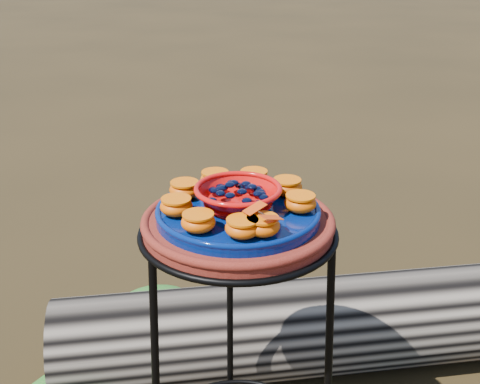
{
  "coord_description": "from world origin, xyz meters",
  "views": [
    {
      "loc": [
        -0.11,
        -1.08,
        1.25
      ],
      "look_at": [
        0.0,
        0.0,
        0.79
      ],
      "focal_mm": 45.0,
      "sensor_mm": 36.0,
      "label": 1
    }
  ],
  "objects": [
    {
      "name": "orange_half_0",
      "position": [
        0.03,
        -0.12,
        0.77
      ],
      "size": [
        0.06,
        0.06,
        0.03
      ],
      "primitive_type": "ellipsoid",
      "color": "#C03904",
      "rests_on": "cobalt_plate"
    },
    {
      "name": "foliage_back",
      "position": [
        -0.21,
        0.63,
        0.08
      ],
      "size": [
        0.32,
        0.32,
        0.16
      ],
      "primitive_type": "ellipsoid",
      "color": "#135418",
      "rests_on": "ground"
    },
    {
      "name": "orange_half_1",
      "position": [
        0.12,
        -0.03,
        0.77
      ],
      "size": [
        0.06,
        0.06,
        0.03
      ],
      "primitive_type": "ellipsoid",
      "color": "#C03904",
      "rests_on": "cobalt_plate"
    },
    {
      "name": "orange_half_6",
      "position": [
        -0.12,
        -0.02,
        0.77
      ],
      "size": [
        0.06,
        0.06,
        0.03
      ],
      "primitive_type": "ellipsoid",
      "color": "#C03904",
      "rests_on": "cobalt_plate"
    },
    {
      "name": "terracotta_saucer",
      "position": [
        0.0,
        0.0,
        0.72
      ],
      "size": [
        0.38,
        0.38,
        0.03
      ],
      "primitive_type": "cylinder",
      "color": "#541109",
      "rests_on": "plant_stand"
    },
    {
      "name": "plant_stand",
      "position": [
        0.0,
        0.0,
        0.35
      ],
      "size": [
        0.44,
        0.44,
        0.7
      ],
      "primitive_type": null,
      "color": "black",
      "rests_on": "ground"
    },
    {
      "name": "red_bowl",
      "position": [
        0.0,
        0.0,
        0.78
      ],
      "size": [
        0.16,
        0.16,
        0.05
      ],
      "primitive_type": null,
      "color": "red",
      "rests_on": "cobalt_plate"
    },
    {
      "name": "orange_half_8",
      "position": [
        -0.0,
        -0.12,
        0.77
      ],
      "size": [
        0.06,
        0.06,
        0.03
      ],
      "primitive_type": "ellipsoid",
      "color": "#C03904",
      "rests_on": "cobalt_plate"
    },
    {
      "name": "orange_half_5",
      "position": [
        -0.1,
        0.07,
        0.77
      ],
      "size": [
        0.06,
        0.06,
        0.03
      ],
      "primitive_type": "ellipsoid",
      "color": "#C03904",
      "rests_on": "cobalt_plate"
    },
    {
      "name": "driftwood_log",
      "position": [
        0.3,
        0.42,
        0.15
      ],
      "size": [
        1.62,
        0.5,
        0.3
      ],
      "primitive_type": null,
      "rotation": [
        0.0,
        0.0,
        0.05
      ],
      "color": "black",
      "rests_on": "ground"
    },
    {
      "name": "glass_gems",
      "position": [
        0.0,
        0.0,
        0.81
      ],
      "size": [
        0.13,
        0.13,
        0.02
      ],
      "primitive_type": null,
      "color": "black",
      "rests_on": "red_bowl"
    },
    {
      "name": "cobalt_plate",
      "position": [
        0.0,
        0.0,
        0.74
      ],
      "size": [
        0.33,
        0.33,
        0.02
      ],
      "primitive_type": "cylinder",
      "color": "#050F3E",
      "rests_on": "terracotta_saucer"
    },
    {
      "name": "butterfly",
      "position": [
        0.03,
        -0.12,
        0.8
      ],
      "size": [
        0.1,
        0.09,
        0.02
      ],
      "primitive_type": null,
      "rotation": [
        0.0,
        0.0,
        0.51
      ],
      "color": "#C43609",
      "rests_on": "orange_half_0"
    },
    {
      "name": "orange_half_7",
      "position": [
        -0.08,
        -0.09,
        0.77
      ],
      "size": [
        0.06,
        0.06,
        0.03
      ],
      "primitive_type": "ellipsoid",
      "color": "#C03904",
      "rests_on": "cobalt_plate"
    },
    {
      "name": "orange_half_4",
      "position": [
        -0.04,
        0.12,
        0.77
      ],
      "size": [
        0.06,
        0.06,
        0.03
      ],
      "primitive_type": "ellipsoid",
      "color": "#C03904",
      "rests_on": "cobalt_plate"
    },
    {
      "name": "orange_half_3",
      "position": [
        0.05,
        0.11,
        0.77
      ],
      "size": [
        0.06,
        0.06,
        0.03
      ],
      "primitive_type": "ellipsoid",
      "color": "#C03904",
      "rests_on": "cobalt_plate"
    },
    {
      "name": "orange_half_2",
      "position": [
        0.11,
        0.06,
        0.77
      ],
      "size": [
        0.06,
        0.06,
        0.03
      ],
      "primitive_type": "ellipsoid",
      "color": "#C03904",
      "rests_on": "cobalt_plate"
    }
  ]
}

